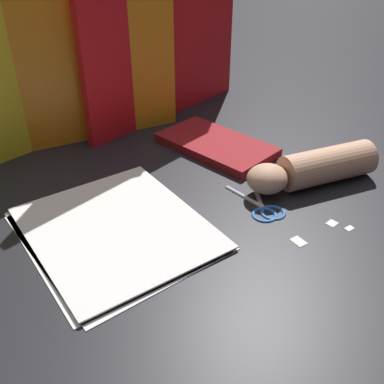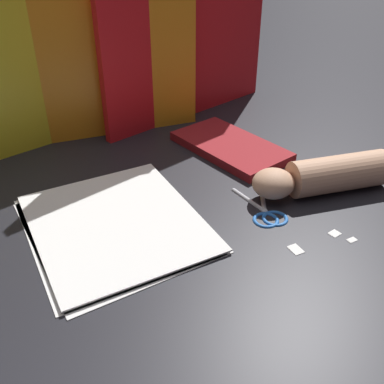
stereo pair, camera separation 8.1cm
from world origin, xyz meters
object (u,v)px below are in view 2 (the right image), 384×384
at_px(paper_stack, 115,224).
at_px(hand_forearm, 323,176).
at_px(book_closed, 230,146).
at_px(scissors, 266,211).

bearing_deg(paper_stack, hand_forearm, -14.46).
relative_size(book_closed, scissors, 1.93).
distance_m(book_closed, hand_forearm, 0.25).
xyz_separation_m(scissors, hand_forearm, (0.15, 0.00, 0.03)).
bearing_deg(scissors, paper_stack, 157.69).
xyz_separation_m(book_closed, hand_forearm, (0.05, -0.25, 0.03)).
relative_size(scissors, hand_forearm, 0.51).
bearing_deg(book_closed, paper_stack, -158.46).
distance_m(book_closed, scissors, 0.26).
xyz_separation_m(paper_stack, book_closed, (0.36, 0.14, 0.01)).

